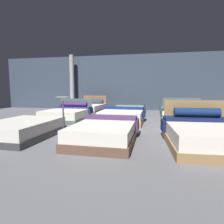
{
  "coord_description": "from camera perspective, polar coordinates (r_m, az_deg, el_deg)",
  "views": [
    {
      "loc": [
        1.02,
        -6.74,
        1.24
      ],
      "look_at": [
        -0.4,
        0.32,
        0.41
      ],
      "focal_mm": 29.87,
      "sensor_mm": 36.0,
      "label": 1
    }
  ],
  "objects": [
    {
      "name": "bed_0",
      "position": [
        5.54,
        -25.84,
        -4.73
      ],
      "size": [
        1.6,
        2.15,
        0.44
      ],
      "rotation": [
        0.0,
        0.0,
        -0.02
      ],
      "color": "#333538",
      "rests_on": "ground_plane"
    },
    {
      "name": "price_sign",
      "position": [
        4.98,
        -14.61,
        -3.09
      ],
      "size": [
        0.28,
        0.24,
        1.08
      ],
      "color": "#3F3F44",
      "rests_on": "ground_plane"
    },
    {
      "name": "bed_5",
      "position": [
        7.27,
        21.05,
        -1.73
      ],
      "size": [
        1.71,
        2.24,
        0.94
      ],
      "rotation": [
        0.0,
        0.0,
        -0.05
      ],
      "color": "#4E5657",
      "rests_on": "ground_plane"
    },
    {
      "name": "bed_3",
      "position": [
        7.99,
        -13.41,
        -0.69
      ],
      "size": [
        1.68,
        2.01,
        0.87
      ],
      "rotation": [
        0.0,
        0.0,
        -0.02
      ],
      "color": "#4B5B58",
      "rests_on": "ground_plane"
    },
    {
      "name": "bed_4",
      "position": [
        7.24,
        3.12,
        -1.27
      ],
      "size": [
        1.73,
        1.95,
        0.57
      ],
      "rotation": [
        0.0,
        0.0,
        -0.02
      ],
      "color": "#986F4D",
      "rests_on": "ground_plane"
    },
    {
      "name": "bed_7",
      "position": [
        10.07,
        5.27,
        0.69
      ],
      "size": [
        1.67,
        2.13,
        0.48
      ],
      "rotation": [
        0.0,
        0.0,
        -0.01
      ],
      "color": "#2B3137",
      "rests_on": "ground_plane"
    },
    {
      "name": "bed_6",
      "position": [
        10.57,
        -7.1,
        1.15
      ],
      "size": [
        1.66,
        2.22,
        0.94
      ],
      "rotation": [
        0.0,
        0.0,
        -0.06
      ],
      "color": "brown",
      "rests_on": "ground_plane"
    },
    {
      "name": "ground_plane",
      "position": [
        6.93,
        2.72,
        -3.82
      ],
      "size": [
        18.0,
        18.0,
        0.02
      ],
      "primitive_type": "cube",
      "color": "#5B5B60"
    },
    {
      "name": "support_pillar",
      "position": [
        12.48,
        -12.15,
        8.77
      ],
      "size": [
        0.28,
        0.28,
        3.5
      ],
      "primitive_type": "cylinder",
      "color": "#99999E",
      "rests_on": "ground_plane"
    },
    {
      "name": "bed_1",
      "position": [
        4.6,
        -2.06,
        -6.03
      ],
      "size": [
        1.52,
        2.17,
        0.53
      ],
      "rotation": [
        0.0,
        0.0,
        -0.01
      ],
      "color": "brown",
      "rests_on": "ground_plane"
    },
    {
      "name": "showroom_back_wall",
      "position": [
        12.06,
        6.58,
        8.95
      ],
      "size": [
        18.0,
        0.06,
        3.5
      ],
      "primitive_type": "cube",
      "color": "#333D4C",
      "rests_on": "ground_plane"
    },
    {
      "name": "bed_8",
      "position": [
        10.07,
        18.88,
        0.28
      ],
      "size": [
        1.54,
        2.0,
        0.45
      ],
      "rotation": [
        0.0,
        0.0,
        -0.02
      ],
      "color": "brown",
      "rests_on": "ground_plane"
    },
    {
      "name": "bed_2",
      "position": [
        4.67,
        26.53,
        -6.1
      ],
      "size": [
        1.79,
        2.23,
        0.98
      ],
      "rotation": [
        0.0,
        0.0,
        0.05
      ],
      "color": "olive",
      "rests_on": "ground_plane"
    }
  ]
}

